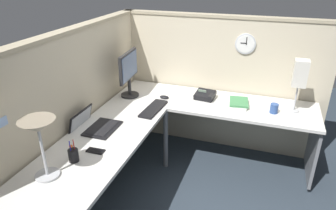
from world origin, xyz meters
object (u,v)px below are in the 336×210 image
cell_phone (96,151)px  desk_lamp_paper (300,75)px  pen_cup (73,155)px  computer_mouse (164,97)px  desk_lamp_dome (39,131)px  keyboard (153,109)px  office_phone (205,95)px  laptop (93,125)px  monitor (129,71)px  wall_clock (245,44)px  coffee_mug (274,108)px  book_stack (238,103)px

cell_phone → desk_lamp_paper: desk_lamp_paper is taller
pen_cup → cell_phone: pen_cup is taller
computer_mouse → desk_lamp_dome: (-1.54, 0.33, 0.35)m
pen_cup → desk_lamp_paper: (1.45, -1.59, 0.33)m
pen_cup → cell_phone: 0.19m
keyboard → office_phone: 0.63m
desk_lamp_dome → office_phone: 1.87m
computer_mouse → laptop: bearing=154.4°
office_phone → desk_lamp_paper: desk_lamp_paper is taller
monitor → pen_cup: 1.30m
desk_lamp_dome → wall_clock: bearing=-29.1°
office_phone → coffee_mug: (-0.13, -0.72, 0.01)m
monitor → desk_lamp_paper: desk_lamp_paper is taller
laptop → coffee_mug: (0.84, -1.54, 0.02)m
laptop → desk_lamp_dome: 0.79m
computer_mouse → cell_phone: 1.17m
cell_phone → book_stack: size_ratio=0.48×
keyboard → pen_cup: size_ratio=2.39×
pen_cup → desk_lamp_paper: 2.18m
monitor → laptop: size_ratio=1.30×
cell_phone → desk_lamp_paper: bearing=-51.0°
laptop → cell_phone: 0.40m
keyboard → office_phone: bearing=-41.5°
monitor → cell_phone: bearing=-168.9°
laptop → computer_mouse: 0.91m
keyboard → computer_mouse: 0.30m
computer_mouse → book_stack: size_ratio=0.35×
desk_lamp_dome → wall_clock: (1.98, -1.10, 0.20)m
coffee_mug → cell_phone: bearing=131.7°
desk_lamp_dome → coffee_mug: size_ratio=4.64×
keyboard → book_stack: 0.89m
monitor → computer_mouse: monitor is taller
computer_mouse → office_phone: office_phone is taller
laptop → desk_lamp_paper: desk_lamp_paper is taller
pen_cup → wall_clock: (1.76, -1.03, 0.51)m
laptop → wall_clock: (1.26, -1.17, 0.54)m
cell_phone → book_stack: 1.57m
book_stack → computer_mouse: bearing=96.4°
keyboard → desk_lamp_dome: (-1.24, 0.32, 0.35)m
laptop → book_stack: 1.49m
computer_mouse → coffee_mug: (0.02, -1.15, 0.03)m
keyboard → book_stack: book_stack is taller
office_phone → wall_clock: 0.70m
laptop → wall_clock: wall_clock is taller
cell_phone → coffee_mug: coffee_mug is taller
wall_clock → keyboard: bearing=133.5°
cell_phone → coffee_mug: 1.77m
computer_mouse → book_stack: bearing=-83.6°
office_phone → wall_clock: wall_clock is taller
office_phone → keyboard: bearing=135.4°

